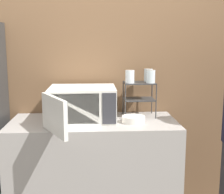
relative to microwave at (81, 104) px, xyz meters
The scene contains 8 objects.
wall_back 0.44m from the microwave, 73.34° to the left, with size 8.00×0.06×2.60m.
counter 0.60m from the microwave, 13.41° to the right, with size 1.44×0.65×0.90m.
microwave is the anchor object (origin of this frame).
dish_rack 0.54m from the microwave, 14.57° to the left, with size 0.28×0.22×0.31m.
glass_front_left 0.49m from the microwave, 10.40° to the left, with size 0.08×0.08×0.11m.
glass_back_right 0.68m from the microwave, 17.69° to the left, with size 0.08×0.08×0.11m.
glass_front_right 0.66m from the microwave, ahead, with size 0.08×0.08×0.11m.
bowl 0.47m from the microwave, 11.77° to the right, with size 0.20×0.20×0.05m.
Camera 1 is at (0.01, -2.29, 1.58)m, focal length 50.00 mm.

